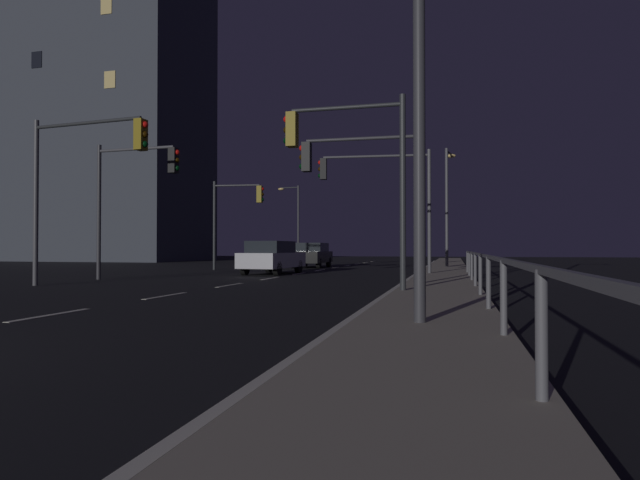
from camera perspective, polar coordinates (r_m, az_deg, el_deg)
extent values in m
plane|color=black|center=(21.91, -4.97, -4.13)|extent=(112.00, 112.00, 0.00)
cube|color=#9E937F|center=(20.68, 13.33, -4.11)|extent=(2.27, 77.00, 0.14)
cube|color=silver|center=(10.96, -27.32, -7.28)|extent=(0.14, 2.00, 0.01)
cube|color=silver|center=(14.18, -16.46, -5.86)|extent=(0.14, 2.00, 0.01)
cube|color=silver|center=(17.73, -9.80, -4.87)|extent=(0.14, 2.00, 0.01)
cube|color=silver|center=(21.43, -5.42, -4.19)|extent=(0.14, 2.00, 0.01)
cube|color=silver|center=(25.23, -2.34, -3.69)|extent=(0.14, 2.00, 0.01)
cube|color=silver|center=(29.08, -0.07, -3.32)|extent=(0.14, 2.00, 0.01)
cube|color=silver|center=(32.97, 1.66, -3.03)|extent=(0.14, 2.00, 0.01)
cube|color=silver|center=(36.88, 3.02, -2.80)|extent=(0.14, 2.00, 0.01)
cube|color=silver|center=(40.81, 4.13, -2.61)|extent=(0.14, 2.00, 0.01)
cube|color=silver|center=(44.75, 5.03, -2.46)|extent=(0.14, 2.00, 0.01)
cube|color=silver|center=(48.70, 5.79, -2.33)|extent=(0.14, 2.00, 0.01)
cube|color=silver|center=(25.73, 10.43, -3.62)|extent=(0.14, 53.00, 0.01)
cube|color=silver|center=(25.05, -5.17, -2.19)|extent=(2.04, 4.49, 0.70)
cube|color=#1E2328|center=(24.81, -5.39, -0.76)|extent=(1.73, 2.54, 0.55)
cylinder|color=black|center=(26.67, -5.61, -2.86)|extent=(0.25, 0.65, 0.64)
cylinder|color=black|center=(26.09, -2.36, -2.91)|extent=(0.25, 0.65, 0.64)
cylinder|color=black|center=(24.10, -8.22, -3.07)|extent=(0.25, 0.65, 0.64)
cylinder|color=black|center=(23.46, -4.68, -3.13)|extent=(0.25, 0.65, 0.64)
cube|color=black|center=(33.37, -0.92, -1.86)|extent=(1.90, 4.43, 0.70)
cube|color=#1E2328|center=(33.60, -0.82, -0.79)|extent=(1.65, 2.49, 0.55)
cylinder|color=black|center=(31.82, -0.15, -2.54)|extent=(0.23, 0.64, 0.64)
cylinder|color=black|center=(32.22, -2.92, -2.52)|extent=(0.23, 0.64, 0.64)
cylinder|color=black|center=(34.56, 0.94, -2.41)|extent=(0.23, 0.64, 0.64)
cylinder|color=black|center=(34.94, -1.63, -2.39)|extent=(0.23, 0.64, 0.64)
cylinder|color=#2D3033|center=(13.97, 9.02, 5.20)|extent=(0.16, 0.16, 5.16)
cylinder|color=#2D3033|center=(14.60, 2.85, 14.24)|extent=(3.04, 0.15, 0.11)
cube|color=olive|center=(14.82, -3.06, 11.92)|extent=(0.28, 0.34, 0.95)
sphere|color=red|center=(14.93, -3.64, 13.00)|extent=(0.20, 0.20, 0.20)
sphere|color=black|center=(14.87, -3.64, 11.88)|extent=(0.20, 0.20, 0.20)
sphere|color=black|center=(14.80, -3.64, 10.75)|extent=(0.20, 0.20, 0.20)
cylinder|color=#4C4C51|center=(19.72, -28.58, 3.59)|extent=(0.16, 0.16, 5.49)
cylinder|color=#2D3033|center=(18.62, -24.12, 11.58)|extent=(4.14, 0.43, 0.11)
cube|color=olive|center=(17.20, -18.97, 10.81)|extent=(0.31, 0.36, 0.95)
sphere|color=red|center=(17.17, -18.55, 11.85)|extent=(0.20, 0.20, 0.20)
sphere|color=black|center=(17.10, -18.56, 10.87)|extent=(0.20, 0.20, 0.20)
sphere|color=black|center=(17.04, -18.56, 9.88)|extent=(0.20, 0.20, 0.20)
cylinder|color=#4C4C51|center=(23.54, 11.84, 3.11)|extent=(0.16, 0.16, 5.47)
cylinder|color=#4C4C51|center=(23.82, 6.08, 9.08)|extent=(4.70, 0.60, 0.11)
cube|color=black|center=(23.95, 0.38, 7.75)|extent=(0.31, 0.37, 0.95)
sphere|color=red|center=(24.01, 0.01, 8.45)|extent=(0.20, 0.20, 0.20)
sphere|color=black|center=(23.97, 0.01, 7.74)|extent=(0.20, 0.20, 0.20)
sphere|color=black|center=(23.92, 0.01, 7.03)|extent=(0.20, 0.20, 0.20)
cylinder|color=#2D3033|center=(30.43, -11.45, 1.56)|extent=(0.16, 0.16, 5.05)
cylinder|color=#38383D|center=(30.19, -9.05, 5.90)|extent=(2.65, 0.40, 0.11)
cube|color=olive|center=(29.77, -6.61, 4.98)|extent=(0.32, 0.37, 0.95)
sphere|color=red|center=(29.77, -6.31, 5.56)|extent=(0.20, 0.20, 0.20)
sphere|color=black|center=(29.73, -6.32, 4.98)|extent=(0.20, 0.20, 0.20)
sphere|color=black|center=(29.70, -6.32, 4.41)|extent=(0.20, 0.20, 0.20)
cylinder|color=#2D3033|center=(16.57, 10.67, 3.70)|extent=(0.16, 0.16, 4.85)
cylinder|color=#38383D|center=(17.02, 4.50, 10.97)|extent=(3.58, 0.23, 0.11)
cube|color=black|center=(17.26, -1.47, 9.03)|extent=(0.29, 0.35, 0.95)
sphere|color=red|center=(17.35, -1.97, 9.98)|extent=(0.20, 0.20, 0.20)
sphere|color=black|center=(17.29, -1.97, 9.01)|extent=(0.20, 0.20, 0.20)
sphere|color=black|center=(17.25, -1.97, 8.02)|extent=(0.20, 0.20, 0.20)
cylinder|color=#38383D|center=(22.47, -22.97, 2.82)|extent=(0.16, 0.16, 5.34)
cylinder|color=#4C4C51|center=(21.75, -19.48, 9.34)|extent=(3.34, 0.22, 0.11)
cube|color=black|center=(20.74, -15.69, 8.35)|extent=(0.29, 0.35, 0.95)
sphere|color=red|center=(20.71, -15.32, 9.21)|extent=(0.20, 0.20, 0.20)
sphere|color=black|center=(20.66, -15.33, 8.39)|extent=(0.20, 0.20, 0.20)
sphere|color=black|center=(20.61, -15.33, 7.56)|extent=(0.20, 0.20, 0.20)
cylinder|color=#38383D|center=(8.46, 10.76, 19.62)|extent=(0.18, 0.18, 8.14)
cylinder|color=#38383D|center=(47.57, -2.38, 1.80)|extent=(0.18, 0.18, 6.93)
cylinder|color=#2D3033|center=(48.19, -3.34, 5.73)|extent=(1.74, 0.30, 0.10)
ellipsoid|color=#F9D172|center=(48.54, -4.28, 5.56)|extent=(0.56, 0.36, 0.24)
cylinder|color=#4C4C51|center=(32.35, 13.65, 3.50)|extent=(0.18, 0.18, 7.12)
cylinder|color=#38383D|center=(33.43, 13.88, 9.25)|extent=(0.37, 1.33, 0.10)
ellipsoid|color=#F9D172|center=(34.05, 14.12, 8.89)|extent=(0.56, 0.36, 0.24)
cylinder|color=#59595E|center=(4.18, 23.02, -9.51)|extent=(0.09, 0.09, 0.95)
cylinder|color=#59595E|center=(7.08, 19.40, -5.95)|extent=(0.09, 0.09, 0.95)
cylinder|color=#59595E|center=(10.01, 17.91, -4.45)|extent=(0.09, 0.09, 0.95)
cylinder|color=#59595E|center=(12.94, 17.09, -3.63)|extent=(0.09, 0.09, 0.95)
cylinder|color=#59595E|center=(15.87, 16.58, -3.12)|extent=(0.09, 0.09, 0.95)
cylinder|color=#59595E|center=(18.81, 16.23, -2.76)|extent=(0.09, 0.09, 0.95)
cylinder|color=#59595E|center=(21.75, 15.97, -2.50)|extent=(0.09, 0.09, 0.95)
cylinder|color=#59595E|center=(24.69, 15.78, -2.31)|extent=(0.09, 0.09, 0.95)
cube|color=slate|center=(12.92, 17.09, -1.53)|extent=(0.06, 23.53, 0.06)
cube|color=#3D424C|center=(59.43, -23.69, 13.45)|extent=(22.28, 11.69, 31.75)
cube|color=#EACC7A|center=(51.16, -21.96, 15.92)|extent=(1.10, 0.06, 1.50)
cube|color=black|center=(56.59, -28.52, 16.90)|extent=(1.10, 0.06, 1.50)
cube|color=#EACC7A|center=(53.64, -22.29, 22.58)|extent=(1.10, 0.06, 1.50)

